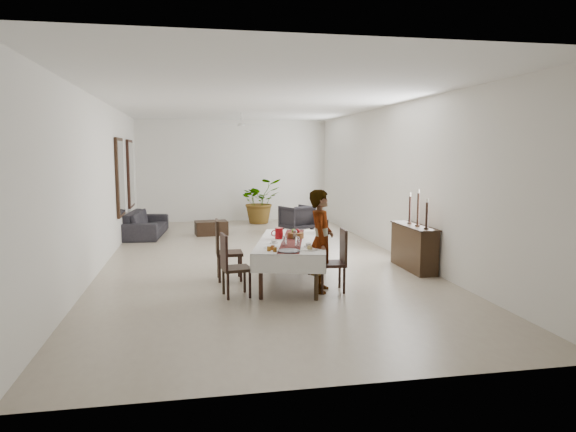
{
  "coord_description": "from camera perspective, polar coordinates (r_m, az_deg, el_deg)",
  "views": [
    {
      "loc": [
        -1.27,
        -10.43,
        2.19
      ],
      "look_at": [
        0.4,
        -1.44,
        1.05
      ],
      "focal_mm": 32.0,
      "sensor_mm": 36.0,
      "label": 1
    }
  ],
  "objects": [
    {
      "name": "floor",
      "position": [
        10.73,
        -3.51,
        -4.68
      ],
      "size": [
        6.0,
        12.0,
        0.0
      ],
      "primitive_type": "cube",
      "color": "#B2A48D",
      "rests_on": "ground"
    },
    {
      "name": "ceiling",
      "position": [
        10.56,
        -3.65,
        12.58
      ],
      "size": [
        6.0,
        12.0,
        0.02
      ],
      "primitive_type": "cube",
      "color": "white",
      "rests_on": "wall_back"
    },
    {
      "name": "wall_back",
      "position": [
        16.49,
        -6.12,
        5.02
      ],
      "size": [
        6.0,
        0.02,
        3.2
      ],
      "primitive_type": "cube",
      "color": "white",
      "rests_on": "floor"
    },
    {
      "name": "wall_front",
      "position": [
        4.65,
        5.45,
        -0.22
      ],
      "size": [
        6.0,
        0.02,
        3.2
      ],
      "primitive_type": "cube",
      "color": "white",
      "rests_on": "floor"
    },
    {
      "name": "wall_left",
      "position": [
        10.59,
        -19.94,
        3.49
      ],
      "size": [
        0.02,
        12.0,
        3.2
      ],
      "primitive_type": "cube",
      "color": "white",
      "rests_on": "floor"
    },
    {
      "name": "wall_right",
      "position": [
        11.29,
        11.75,
        3.96
      ],
      "size": [
        0.02,
        12.0,
        3.2
      ],
      "primitive_type": "cube",
      "color": "white",
      "rests_on": "floor"
    },
    {
      "name": "dining_table_top",
      "position": [
        8.65,
        0.48,
        -2.94
      ],
      "size": [
        1.46,
        2.42,
        0.05
      ],
      "primitive_type": "cube",
      "rotation": [
        0.0,
        0.0,
        -0.25
      ],
      "color": "black",
      "rests_on": "table_leg_fl"
    },
    {
      "name": "table_leg_fl",
      "position": [
        7.71,
        -3.04,
        -6.87
      ],
      "size": [
        0.08,
        0.08,
        0.66
      ],
      "primitive_type": "cylinder",
      "rotation": [
        0.0,
        0.0,
        -0.25
      ],
      "color": "black",
      "rests_on": "floor"
    },
    {
      "name": "table_leg_fr",
      "position": [
        7.66,
        3.16,
        -6.96
      ],
      "size": [
        0.08,
        0.08,
        0.66
      ],
      "primitive_type": "cylinder",
      "rotation": [
        0.0,
        0.0,
        -0.25
      ],
      "color": "black",
      "rests_on": "floor"
    },
    {
      "name": "table_leg_bl",
      "position": [
        9.79,
        -1.62,
        -3.85
      ],
      "size": [
        0.08,
        0.08,
        0.66
      ],
      "primitive_type": "cylinder",
      "rotation": [
        0.0,
        0.0,
        -0.25
      ],
      "color": "black",
      "rests_on": "floor"
    },
    {
      "name": "table_leg_br",
      "position": [
        9.75,
        3.24,
        -3.9
      ],
      "size": [
        0.08,
        0.08,
        0.66
      ],
      "primitive_type": "cylinder",
      "rotation": [
        0.0,
        0.0,
        -0.25
      ],
      "color": "black",
      "rests_on": "floor"
    },
    {
      "name": "tablecloth_top",
      "position": [
        8.64,
        0.48,
        -2.76
      ],
      "size": [
        1.66,
        2.62,
        0.01
      ],
      "primitive_type": "cube",
      "rotation": [
        0.0,
        0.0,
        -0.25
      ],
      "color": "white",
      "rests_on": "dining_table_top"
    },
    {
      "name": "tablecloth_drape_left",
      "position": [
        8.71,
        -3.14,
        -3.6
      ],
      "size": [
        0.6,
        2.36,
        0.28
      ],
      "primitive_type": "cube",
      "rotation": [
        0.0,
        0.0,
        -0.25
      ],
      "color": "white",
      "rests_on": "dining_table_top"
    },
    {
      "name": "tablecloth_drape_right",
      "position": [
        8.66,
        4.12,
        -3.68
      ],
      "size": [
        0.6,
        2.36,
        0.28
      ],
      "primitive_type": "cube",
      "rotation": [
        0.0,
        0.0,
        -0.25
      ],
      "color": "silver",
      "rests_on": "dining_table_top"
    },
    {
      "name": "tablecloth_drape_near",
      "position": [
        7.49,
        -0.02,
        -5.37
      ],
      "size": [
        1.08,
        0.28,
        0.28
      ],
      "primitive_type": "cube",
      "rotation": [
        0.0,
        0.0,
        -0.25
      ],
      "color": "white",
      "rests_on": "dining_table_top"
    },
    {
      "name": "tablecloth_drape_far",
      "position": [
        9.86,
        0.85,
        -2.33
      ],
      "size": [
        1.08,
        0.28,
        0.28
      ],
      "primitive_type": "cube",
      "rotation": [
        0.0,
        0.0,
        -0.25
      ],
      "color": "silver",
      "rests_on": "dining_table_top"
    },
    {
      "name": "table_runner",
      "position": [
        8.64,
        0.48,
        -2.71
      ],
      "size": [
        0.89,
        2.36,
        0.0
      ],
      "primitive_type": "cube",
      "rotation": [
        0.0,
        0.0,
        -0.25
      ],
      "color": "maroon",
      "rests_on": "tablecloth_top"
    },
    {
      "name": "red_pitcher",
      "position": [
        8.78,
        -1.01,
        -1.94
      ],
      "size": [
        0.17,
        0.17,
        0.19
      ],
      "primitive_type": "cylinder",
      "rotation": [
        0.0,
        0.0,
        -0.25
      ],
      "color": "maroon",
      "rests_on": "tablecloth_top"
    },
    {
      "name": "pitcher_handle",
      "position": [
        8.79,
        -1.53,
        -1.94
      ],
      "size": [
        0.11,
        0.05,
        0.11
      ],
      "primitive_type": "torus",
      "rotation": [
        1.57,
        0.0,
        -0.25
      ],
      "color": "maroon",
      "rests_on": "red_pitcher"
    },
    {
      "name": "wine_glass_near",
      "position": [
        8.02,
        1.05,
        -2.91
      ],
      "size": [
        0.07,
        0.07,
        0.16
      ],
      "primitive_type": "cylinder",
      "color": "white",
      "rests_on": "tablecloth_top"
    },
    {
      "name": "wine_glass_mid",
      "position": [
        8.13,
        -0.38,
        -2.78
      ],
      "size": [
        0.07,
        0.07,
        0.16
      ],
      "primitive_type": "cylinder",
      "color": "silver",
      "rests_on": "tablecloth_top"
    },
    {
      "name": "wine_glass_far",
      "position": [
        8.67,
        0.8,
        -2.15
      ],
      "size": [
        0.07,
        0.07,
        0.16
      ],
      "primitive_type": "cylinder",
      "color": "white",
      "rests_on": "tablecloth_top"
    },
    {
      "name": "teacup_right",
      "position": [
        8.07,
        2.27,
        -3.22
      ],
      "size": [
        0.08,
        0.08,
        0.06
      ],
      "primitive_type": "cylinder",
      "color": "white",
      "rests_on": "saucer_right"
    },
    {
      "name": "saucer_right",
      "position": [
        8.08,
        2.27,
        -3.38
      ],
      "size": [
        0.14,
        0.14,
        0.01
      ],
      "primitive_type": "cylinder",
      "color": "white",
      "rests_on": "tablecloth_top"
    },
    {
      "name": "teacup_left",
      "position": [
        8.33,
        -1.58,
        -2.89
      ],
      "size": [
        0.08,
        0.08,
        0.06
      ],
      "primitive_type": "cylinder",
      "color": "white",
      "rests_on": "saucer_left"
    },
    {
      "name": "saucer_left",
      "position": [
        8.34,
        -1.58,
        -3.04
      ],
      "size": [
        0.14,
        0.14,
        0.01
      ],
      "primitive_type": "cylinder",
      "color": "silver",
      "rests_on": "tablecloth_top"
    },
    {
      "name": "plate_near_right",
      "position": [
        7.8,
        2.43,
        -3.75
      ],
      "size": [
        0.23,
        0.23,
        0.01
      ],
      "primitive_type": "cylinder",
      "color": "white",
      "rests_on": "tablecloth_top"
    },
    {
      "name": "bread_near_right",
      "position": [
        7.79,
        2.43,
        -3.56
      ],
      "size": [
        0.08,
        0.08,
        0.08
      ],
      "primitive_type": "sphere",
      "color": "tan",
      "rests_on": "plate_near_right"
    },
    {
      "name": "plate_near_left",
      "position": [
        7.97,
        -1.82,
        -3.51
      ],
      "size": [
        0.23,
        0.23,
        0.01
      ],
      "primitive_type": "cylinder",
      "color": "white",
      "rests_on": "tablecloth_top"
    },
    {
      "name": "plate_far_left",
      "position": [
        9.17,
        -1.23,
        -2.1
      ],
      "size": [
        0.23,
        0.23,
        0.01
      ],
      "primitive_type": "cylinder",
      "color": "silver",
      "rests_on": "tablecloth_top"
    },
    {
      "name": "serving_tray",
      "position": [
        7.67,
        0.09,
        -3.91
      ],
      "size": [
        0.34,
        0.34,
        0.02
      ],
      "primitive_type": "cylinder",
      "color": "#39393D",
      "rests_on": "tablecloth_top"
    },
    {
      "name": "jam_jar_a",
      "position": [
        7.65,
        -1.48,
        -3.74
      ],
      "size": [
        0.06,
        0.06,
        0.07
      ],
      "primitive_type": "cylinder",
      "color": "brown",
      "rests_on": "tablecloth_top"
    },
    {
      "name": "jam_jar_b",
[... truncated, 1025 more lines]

